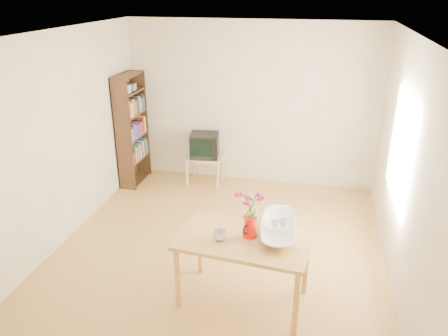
% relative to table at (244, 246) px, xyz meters
% --- Properties ---
extents(room, '(4.50, 4.50, 4.50)m').
position_rel_table_xyz_m(room, '(-0.43, 0.84, 0.64)').
color(room, '#AC7D3D').
rests_on(room, ground).
extents(table, '(1.38, 0.87, 0.75)m').
position_rel_table_xyz_m(table, '(0.00, 0.00, 0.00)').
color(table, '#C28942').
rests_on(table, ground).
extents(tv_stand, '(0.60, 0.45, 0.46)m').
position_rel_table_xyz_m(tv_stand, '(-1.15, 2.80, -0.27)').
color(tv_stand, '#D9B97A').
rests_on(tv_stand, ground).
extents(bookshelf, '(0.28, 0.70, 1.80)m').
position_rel_table_xyz_m(bookshelf, '(-2.30, 2.58, 0.18)').
color(bookshelf, '#321E10').
rests_on(bookshelf, ground).
extents(pitcher, '(0.14, 0.21, 0.21)m').
position_rel_table_xyz_m(pitcher, '(0.05, 0.06, 0.19)').
color(pitcher, red).
rests_on(pitcher, table).
extents(flowers, '(0.24, 0.24, 0.34)m').
position_rel_table_xyz_m(flowers, '(0.05, 0.05, 0.46)').
color(flowers, '#C42E78').
rests_on(flowers, pitcher).
extents(mug, '(0.18, 0.18, 0.10)m').
position_rel_table_xyz_m(mug, '(-0.23, -0.07, 0.14)').
color(mug, white).
rests_on(mug, table).
extents(bowl, '(0.57, 0.57, 0.50)m').
position_rel_table_xyz_m(bowl, '(0.32, 0.21, 0.34)').
color(bowl, white).
rests_on(bowl, table).
extents(teacup_a, '(0.08, 0.08, 0.06)m').
position_rel_table_xyz_m(teacup_a, '(0.28, 0.21, 0.29)').
color(teacup_a, white).
rests_on(teacup_a, bowl).
extents(teacup_b, '(0.10, 0.10, 0.07)m').
position_rel_table_xyz_m(teacup_b, '(0.36, 0.23, 0.30)').
color(teacup_b, white).
rests_on(teacup_b, bowl).
extents(television, '(0.50, 0.48, 0.39)m').
position_rel_table_xyz_m(television, '(-1.15, 2.81, -0.00)').
color(television, black).
rests_on(television, tv_stand).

